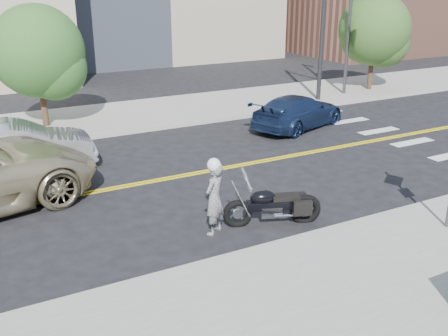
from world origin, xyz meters
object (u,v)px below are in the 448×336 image
at_px(motorcyclist, 214,197).
at_px(parked_car_silver, 16,147).
at_px(motorcycle, 273,197).
at_px(parked_car_blue, 298,112).

distance_m(motorcyclist, parked_car_silver, 7.41).
relative_size(motorcyclist, parked_car_silver, 0.39).
xyz_separation_m(motorcycle, parked_car_blue, (5.63, 6.81, -0.06)).
height_order(motorcyclist, motorcycle, motorcyclist).
distance_m(motorcyclist, parked_car_blue, 9.67).
distance_m(motorcycle, parked_car_blue, 8.84).
bearing_deg(parked_car_silver, parked_car_blue, -84.88).
relative_size(motorcycle, parked_car_blue, 0.52).
xyz_separation_m(motorcyclist, parked_car_silver, (-3.41, 6.58, -0.15)).
height_order(motorcyclist, parked_car_blue, motorcyclist).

